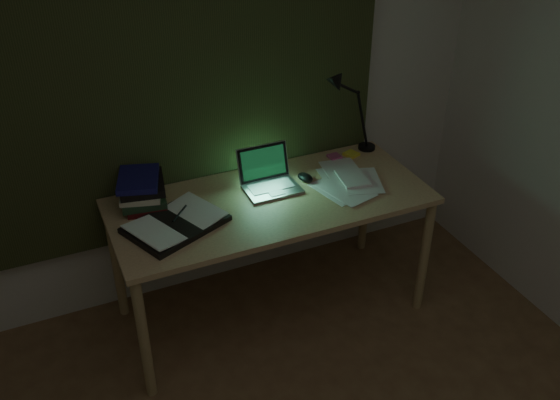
# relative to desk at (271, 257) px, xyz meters

# --- Properties ---
(wall_back) EXTENTS (3.50, 0.00, 2.50)m
(wall_back) POSITION_rel_desk_xyz_m (-0.32, 0.44, 0.87)
(wall_back) COLOR silver
(wall_back) RESTS_ON ground
(curtain) EXTENTS (2.20, 0.06, 2.00)m
(curtain) POSITION_rel_desk_xyz_m (-0.32, 0.40, 1.07)
(curtain) COLOR #2F381C
(curtain) RESTS_ON wall_back
(desk) EXTENTS (1.66, 0.73, 0.76)m
(desk) POSITION_rel_desk_xyz_m (0.00, 0.00, 0.00)
(desk) COLOR tan
(desk) RESTS_ON floor
(laptop) EXTENTS (0.29, 0.32, 0.21)m
(laptop) POSITION_rel_desk_xyz_m (0.04, 0.08, 0.48)
(laptop) COLOR #B6B7BB
(laptop) RESTS_ON desk
(open_textbook) EXTENTS (0.54, 0.47, 0.04)m
(open_textbook) POSITION_rel_desk_xyz_m (-0.52, -0.05, 0.40)
(open_textbook) COLOR white
(open_textbook) RESTS_ON desk
(book_stack) EXTENTS (0.26, 0.30, 0.17)m
(book_stack) POSITION_rel_desk_xyz_m (-0.61, 0.21, 0.47)
(book_stack) COLOR white
(book_stack) RESTS_ON desk
(loose_papers) EXTENTS (0.42, 0.43, 0.02)m
(loose_papers) POSITION_rel_desk_xyz_m (0.44, 0.02, 0.39)
(loose_papers) COLOR white
(loose_papers) RESTS_ON desk
(mouse) EXTENTS (0.08, 0.11, 0.04)m
(mouse) POSITION_rel_desk_xyz_m (0.25, 0.10, 0.40)
(mouse) COLOR black
(mouse) RESTS_ON desk
(sticky_yellow) EXTENTS (0.09, 0.09, 0.02)m
(sticky_yellow) POSITION_rel_desk_xyz_m (0.62, 0.25, 0.39)
(sticky_yellow) COLOR yellow
(sticky_yellow) RESTS_ON desk
(sticky_pink) EXTENTS (0.07, 0.07, 0.01)m
(sticky_pink) POSITION_rel_desk_xyz_m (0.52, 0.27, 0.39)
(sticky_pink) COLOR #CB4F87
(sticky_pink) RESTS_ON desk
(desk_lamp) EXTENTS (0.39, 0.32, 0.54)m
(desk_lamp) POSITION_rel_desk_xyz_m (0.75, 0.29, 0.65)
(desk_lamp) COLOR black
(desk_lamp) RESTS_ON desk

